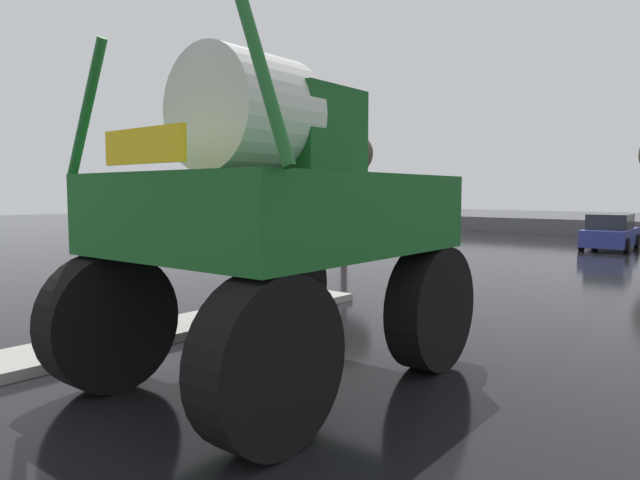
% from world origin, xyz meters
% --- Properties ---
extents(ground_plane, '(120.00, 120.00, 0.00)m').
position_xyz_m(ground_plane, '(0.00, 18.00, 0.00)').
color(ground_plane, black).
extents(median_island, '(1.22, 10.51, 0.15)m').
position_xyz_m(median_island, '(-3.76, 6.44, 0.07)').
color(median_island, '#9E9B93').
rests_on(median_island, ground).
extents(oversize_sprayer, '(3.71, 5.00, 4.29)m').
position_xyz_m(oversize_sprayer, '(-0.67, 6.72, 2.08)').
color(oversize_sprayer, black).
rests_on(oversize_sprayer, ground).
extents(sedan_ahead, '(2.06, 4.19, 1.52)m').
position_xyz_m(sedan_ahead, '(-1.58, 28.09, 0.71)').
color(sedan_ahead, navy).
rests_on(sedan_ahead, ground).
extents(traffic_signal_near_left, '(0.24, 0.54, 3.34)m').
position_xyz_m(traffic_signal_near_left, '(-4.80, 11.87, 2.43)').
color(traffic_signal_near_left, gray).
rests_on(traffic_signal_near_left, ground).
extents(bare_tree_left, '(2.48, 2.48, 5.17)m').
position_xyz_m(bare_tree_left, '(-10.58, 21.02, 4.07)').
color(bare_tree_left, '#473828').
rests_on(bare_tree_left, ground).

